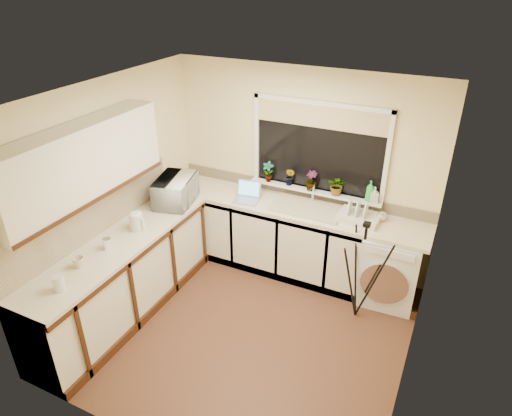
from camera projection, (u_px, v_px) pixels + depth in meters
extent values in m
plane|color=#553022|center=(246.00, 329.00, 4.82)|extent=(3.20, 3.20, 0.00)
plane|color=white|center=(243.00, 99.00, 3.66)|extent=(3.20, 3.20, 0.00)
plane|color=beige|center=(301.00, 171.00, 5.43)|extent=(3.20, 0.00, 3.20)
plane|color=beige|center=(143.00, 333.00, 3.05)|extent=(3.20, 0.00, 3.20)
plane|color=beige|center=(111.00, 196.00, 4.85)|extent=(0.00, 3.00, 3.00)
plane|color=beige|center=(423.00, 274.00, 3.63)|extent=(0.00, 3.00, 3.00)
cube|color=silver|center=(266.00, 233.00, 5.70)|extent=(2.55, 0.60, 0.86)
cube|color=silver|center=(125.00, 279.00, 4.88)|extent=(0.54, 2.40, 0.86)
cube|color=beige|center=(291.00, 207.00, 5.36)|extent=(3.20, 0.60, 0.04)
cube|color=beige|center=(119.00, 243.00, 4.66)|extent=(0.60, 2.40, 0.04)
cube|color=silver|center=(81.00, 163.00, 4.16)|extent=(0.28, 1.90, 0.70)
cube|color=beige|center=(93.00, 217.00, 4.66)|extent=(0.02, 2.40, 0.45)
cube|color=beige|center=(300.00, 191.00, 5.54)|extent=(3.20, 0.02, 0.14)
cube|color=black|center=(319.00, 148.00, 5.19)|extent=(1.50, 0.02, 1.00)
cube|color=tan|center=(320.00, 117.00, 4.99)|extent=(1.50, 0.02, 0.25)
cube|color=white|center=(314.00, 191.00, 5.39)|extent=(1.60, 0.14, 0.03)
cube|color=tan|center=(307.00, 208.00, 5.27)|extent=(0.82, 0.46, 0.03)
cylinder|color=silver|center=(313.00, 194.00, 5.36)|extent=(0.03, 0.03, 0.24)
cube|color=silver|center=(390.00, 267.00, 5.08)|extent=(0.63, 0.61, 0.85)
cube|color=#9A99A1|center=(246.00, 201.00, 5.44)|extent=(0.32, 0.25, 0.02)
cube|color=#55AEE8|center=(249.00, 188.00, 5.51)|extent=(0.30, 0.12, 0.20)
cylinder|color=silver|center=(137.00, 222.00, 4.83)|extent=(0.14, 0.14, 0.19)
cube|color=beige|center=(359.00, 217.00, 5.03)|extent=(0.46, 0.36, 0.07)
cylinder|color=silver|center=(59.00, 283.00, 3.94)|extent=(0.10, 0.10, 0.15)
cylinder|color=white|center=(107.00, 244.00, 4.52)|extent=(0.08, 0.08, 0.12)
imported|color=silver|center=(176.00, 191.00, 5.34)|extent=(0.52, 0.66, 0.32)
imported|color=#999999|center=(268.00, 172.00, 5.53)|extent=(0.14, 0.10, 0.26)
imported|color=#999999|center=(290.00, 177.00, 5.44)|extent=(0.15, 0.14, 0.22)
imported|color=#999999|center=(311.00, 181.00, 5.32)|extent=(0.14, 0.14, 0.24)
imported|color=#999999|center=(337.00, 186.00, 5.21)|extent=(0.22, 0.19, 0.23)
imported|color=green|center=(370.00, 191.00, 5.08)|extent=(0.12, 0.12, 0.24)
imported|color=#999999|center=(374.00, 195.00, 5.06)|extent=(0.11, 0.11, 0.19)
imported|color=beige|center=(381.00, 217.00, 5.02)|extent=(0.13, 0.13, 0.09)
imported|color=beige|center=(78.00, 262.00, 4.25)|extent=(0.12, 0.12, 0.10)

